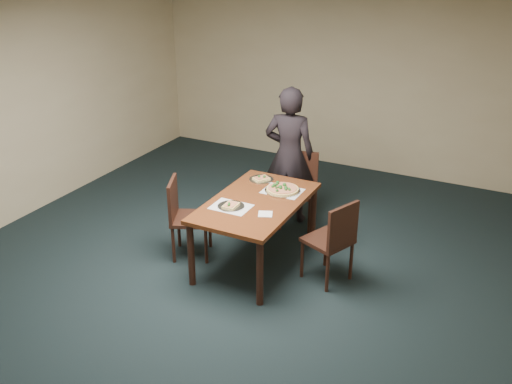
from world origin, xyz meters
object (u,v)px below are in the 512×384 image
at_px(dining_table, 256,208).
at_px(slice_plate_far, 261,179).
at_px(diner, 289,155).
at_px(pizza_pan, 282,189).
at_px(chair_left, 184,213).
at_px(slice_plate_near, 231,206).
at_px(chair_far, 299,185).
at_px(chair_right, 334,238).

distance_m(dining_table, slice_plate_far, 0.58).
relative_size(diner, pizza_pan, 4.37).
bearing_deg(chair_left, slice_plate_near, -118.47).
bearing_deg(pizza_pan, diner, 108.65).
bearing_deg(pizza_pan, chair_far, 98.25).
bearing_deg(slice_plate_far, chair_left, -128.52).
relative_size(dining_table, chair_far, 1.65).
bearing_deg(diner, slice_plate_near, 79.50).
distance_m(slice_plate_near, slice_plate_far, 0.78).
bearing_deg(chair_left, pizza_pan, -83.41).
distance_m(pizza_pan, slice_plate_far, 0.39).
height_order(chair_left, diner, diner).
xyz_separation_m(chair_far, slice_plate_far, (-0.24, -0.57, 0.25)).
xyz_separation_m(dining_table, chair_far, (0.04, 1.10, -0.14)).
bearing_deg(chair_right, chair_far, -119.79).
xyz_separation_m(diner, slice_plate_far, (-0.07, -0.63, -0.09)).
distance_m(chair_far, pizza_pan, 0.80).
bearing_deg(slice_plate_far, dining_table, -69.37).
height_order(diner, slice_plate_near, diner).
height_order(chair_far, chair_left, same).
bearing_deg(chair_far, slice_plate_near, -110.90).
distance_m(diner, slice_plate_near, 1.41).
xyz_separation_m(dining_table, chair_left, (-0.79, -0.21, -0.14)).
relative_size(chair_left, chair_right, 1.00).
bearing_deg(slice_plate_far, chair_right, -25.63).
bearing_deg(slice_plate_near, chair_far, 81.64).
bearing_deg(pizza_pan, slice_plate_near, -117.09).
xyz_separation_m(dining_table, chair_right, (0.87, 0.02, -0.14)).
height_order(dining_table, chair_right, chair_right).
bearing_deg(slice_plate_near, diner, 88.54).
bearing_deg(chair_far, diner, 149.09).
bearing_deg(pizza_pan, slice_plate_far, 152.44).
relative_size(chair_left, slice_plate_far, 3.25).
relative_size(chair_left, pizza_pan, 2.33).
distance_m(chair_left, slice_plate_near, 0.67).
bearing_deg(chair_far, chair_right, -64.94).
xyz_separation_m(dining_table, slice_plate_near, (-0.16, -0.25, 0.11)).
bearing_deg(dining_table, pizza_pan, 67.35).
xyz_separation_m(chair_left, slice_plate_near, (0.62, -0.05, 0.25)).
bearing_deg(chair_right, diner, -116.15).
height_order(chair_left, chair_right, same).
bearing_deg(chair_right, pizza_pan, -92.07).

